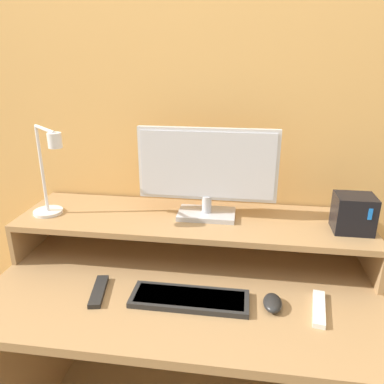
{
  "coord_description": "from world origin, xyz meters",
  "views": [
    {
      "loc": [
        0.19,
        -0.74,
        1.47
      ],
      "look_at": [
        0.02,
        0.4,
        1.05
      ],
      "focal_mm": 35.0,
      "sensor_mm": 36.0,
      "label": 1
    }
  ],
  "objects_px": {
    "router_dock": "(353,213)",
    "desk_lamp": "(49,178)",
    "keyboard": "(189,298)",
    "remote_control": "(99,291)",
    "mouse": "(273,303)",
    "monitor": "(207,171)",
    "remote_secondary": "(319,308)"
  },
  "relations": [
    {
      "from": "mouse",
      "to": "router_dock",
      "type": "bearing_deg",
      "value": 43.37
    },
    {
      "from": "monitor",
      "to": "keyboard",
      "type": "distance_m",
      "value": 0.46
    },
    {
      "from": "mouse",
      "to": "remote_control",
      "type": "bearing_deg",
      "value": -179.27
    },
    {
      "from": "router_dock",
      "to": "desk_lamp",
      "type": "bearing_deg",
      "value": -177.44
    },
    {
      "from": "monitor",
      "to": "keyboard",
      "type": "xyz_separation_m",
      "value": [
        -0.02,
        -0.32,
        -0.33
      ]
    },
    {
      "from": "keyboard",
      "to": "desk_lamp",
      "type": "bearing_deg",
      "value": 158.54
    },
    {
      "from": "keyboard",
      "to": "remote_control",
      "type": "height_order",
      "value": "keyboard"
    },
    {
      "from": "router_dock",
      "to": "keyboard",
      "type": "xyz_separation_m",
      "value": [
        -0.53,
        -0.26,
        -0.22
      ]
    },
    {
      "from": "mouse",
      "to": "remote_secondary",
      "type": "relative_size",
      "value": 0.54
    },
    {
      "from": "keyboard",
      "to": "remote_control",
      "type": "bearing_deg",
      "value": -179.78
    },
    {
      "from": "keyboard",
      "to": "mouse",
      "type": "height_order",
      "value": "mouse"
    },
    {
      "from": "remote_secondary",
      "to": "mouse",
      "type": "bearing_deg",
      "value": -178.1
    },
    {
      "from": "desk_lamp",
      "to": "router_dock",
      "type": "height_order",
      "value": "desk_lamp"
    },
    {
      "from": "keyboard",
      "to": "mouse",
      "type": "xyz_separation_m",
      "value": [
        0.26,
        0.01,
        0.01
      ]
    },
    {
      "from": "router_dock",
      "to": "remote_control",
      "type": "distance_m",
      "value": 0.9
    },
    {
      "from": "keyboard",
      "to": "remote_secondary",
      "type": "bearing_deg",
      "value": 1.53
    },
    {
      "from": "desk_lamp",
      "to": "mouse",
      "type": "height_order",
      "value": "desk_lamp"
    },
    {
      "from": "monitor",
      "to": "desk_lamp",
      "type": "height_order",
      "value": "desk_lamp"
    },
    {
      "from": "monitor",
      "to": "mouse",
      "type": "xyz_separation_m",
      "value": [
        0.24,
        -0.31,
        -0.32
      ]
    },
    {
      "from": "monitor",
      "to": "desk_lamp",
      "type": "xyz_separation_m",
      "value": [
        -0.57,
        -0.1,
        -0.02
      ]
    },
    {
      "from": "remote_secondary",
      "to": "keyboard",
      "type": "bearing_deg",
      "value": -178.47
    },
    {
      "from": "keyboard",
      "to": "remote_control",
      "type": "distance_m",
      "value": 0.3
    },
    {
      "from": "desk_lamp",
      "to": "remote_control",
      "type": "bearing_deg",
      "value": -41.31
    },
    {
      "from": "router_dock",
      "to": "mouse",
      "type": "bearing_deg",
      "value": -136.63
    },
    {
      "from": "keyboard",
      "to": "remote_secondary",
      "type": "relative_size",
      "value": 2.13
    },
    {
      "from": "mouse",
      "to": "remote_control",
      "type": "relative_size",
      "value": 0.55
    },
    {
      "from": "remote_secondary",
      "to": "desk_lamp",
      "type": "bearing_deg",
      "value": 167.8
    },
    {
      "from": "desk_lamp",
      "to": "monitor",
      "type": "bearing_deg",
      "value": 10.04
    },
    {
      "from": "monitor",
      "to": "remote_secondary",
      "type": "distance_m",
      "value": 0.59
    },
    {
      "from": "monitor",
      "to": "router_dock",
      "type": "bearing_deg",
      "value": -5.79
    },
    {
      "from": "monitor",
      "to": "remote_secondary",
      "type": "height_order",
      "value": "monitor"
    },
    {
      "from": "mouse",
      "to": "remote_secondary",
      "type": "height_order",
      "value": "mouse"
    }
  ]
}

